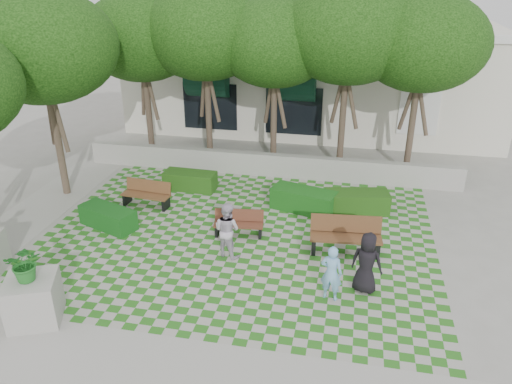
% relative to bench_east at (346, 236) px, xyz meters
% --- Properties ---
extents(ground, '(90.00, 90.00, 0.00)m').
position_rel_bench_east_xyz_m(ground, '(-3.31, -0.87, -0.52)').
color(ground, gray).
rests_on(ground, ground).
extents(lawn, '(12.00, 12.00, 0.00)m').
position_rel_bench_east_xyz_m(lawn, '(-3.31, 0.13, -0.52)').
color(lawn, '#2B721E').
rests_on(lawn, ground).
extents(sidewalk_south, '(16.00, 2.00, 0.01)m').
position_rel_bench_east_xyz_m(sidewalk_south, '(-3.31, -5.57, -0.52)').
color(sidewalk_south, '#9E9B93').
rests_on(sidewalk_south, ground).
extents(sidewalk_west, '(2.00, 12.00, 0.01)m').
position_rel_bench_east_xyz_m(sidewalk_west, '(-10.51, 0.13, -0.52)').
color(sidewalk_west, '#9E9B93').
rests_on(sidewalk_west, ground).
extents(retaining_wall, '(15.00, 0.36, 0.90)m').
position_rel_bench_east_xyz_m(retaining_wall, '(-3.31, 5.33, -0.07)').
color(retaining_wall, '#9E9B93').
rests_on(retaining_wall, ground).
extents(bench_east, '(2.12, 0.88, 1.09)m').
position_rel_bench_east_xyz_m(bench_east, '(0.00, 0.00, 0.00)').
color(bench_east, '#56351D').
rests_on(bench_east, ground).
extents(bench_mid, '(1.59, 0.70, 0.81)m').
position_rel_bench_east_xyz_m(bench_mid, '(-3.31, 0.36, -0.14)').
color(bench_mid, '#562C1D').
rests_on(bench_mid, ground).
extents(bench_west, '(1.76, 0.74, 0.90)m').
position_rel_bench_east_xyz_m(bench_west, '(-6.95, 1.74, -0.09)').
color(bench_west, brown).
rests_on(bench_west, ground).
extents(hedge_east, '(2.24, 1.23, 0.74)m').
position_rel_bench_east_xyz_m(hedge_east, '(0.29, 2.72, -0.15)').
color(hedge_east, '#1D4713').
rests_on(hedge_east, ground).
extents(hedge_midright, '(2.34, 1.45, 0.77)m').
position_rel_bench_east_xyz_m(hedge_midright, '(-1.52, 2.48, -0.14)').
color(hedge_midright, '#144E15').
rests_on(hedge_midright, ground).
extents(hedge_midleft, '(1.97, 0.85, 0.68)m').
position_rel_bench_east_xyz_m(hedge_midleft, '(-5.91, 3.40, -0.18)').
color(hedge_midleft, '#1E4913').
rests_on(hedge_midleft, ground).
extents(hedge_west, '(2.06, 1.40, 0.67)m').
position_rel_bench_east_xyz_m(hedge_west, '(-7.56, 0.02, -0.19)').
color(hedge_west, '#134817').
rests_on(hedge_west, ground).
extents(planter_front, '(1.49, 1.49, 2.03)m').
position_rel_bench_east_xyz_m(planter_front, '(-7.10, -4.62, 0.30)').
color(planter_front, '#9E9B93').
rests_on(planter_front, ground).
extents(person_blue, '(0.61, 0.46, 1.53)m').
position_rel_bench_east_xyz_m(person_blue, '(-0.28, -2.38, 0.24)').
color(person_blue, '#7FB9E7').
rests_on(person_blue, ground).
extents(person_dark, '(0.93, 0.74, 1.68)m').
position_rel_bench_east_xyz_m(person_dark, '(0.58, -1.85, 0.32)').
color(person_dark, black).
rests_on(person_dark, ground).
extents(person_white, '(0.98, 0.88, 1.67)m').
position_rel_bench_east_xyz_m(person_white, '(-3.35, -0.87, 0.31)').
color(person_white, silver).
rests_on(person_white, ground).
extents(tree_row, '(17.70, 13.40, 7.41)m').
position_rel_bench_east_xyz_m(tree_row, '(-5.17, 5.08, 4.66)').
color(tree_row, '#47382B').
rests_on(tree_row, ground).
extents(building, '(18.00, 8.92, 5.15)m').
position_rel_bench_east_xyz_m(building, '(-2.38, 13.21, 1.99)').
color(building, silver).
rests_on(building, ground).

